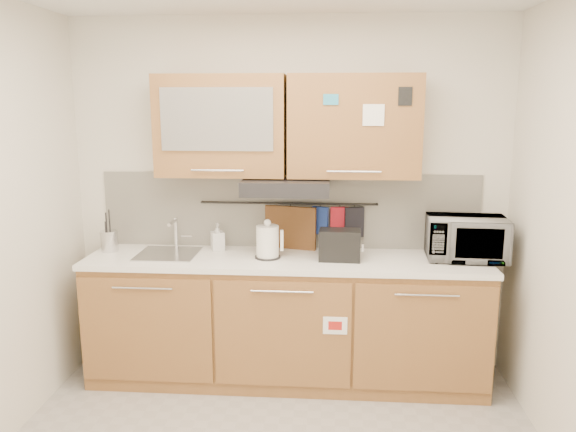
# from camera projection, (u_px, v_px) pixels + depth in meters

# --- Properties ---
(wall_back) EXTENTS (3.20, 0.00, 3.20)m
(wall_back) POSITION_uv_depth(u_px,v_px,m) (289.00, 197.00, 4.18)
(wall_back) COLOR silver
(wall_back) RESTS_ON ground
(base_cabinet) EXTENTS (2.80, 0.64, 0.88)m
(base_cabinet) POSITION_uv_depth(u_px,v_px,m) (286.00, 326.00, 4.06)
(base_cabinet) COLOR #A4673A
(base_cabinet) RESTS_ON floor
(countertop) EXTENTS (2.82, 0.62, 0.04)m
(countertop) POSITION_uv_depth(u_px,v_px,m) (286.00, 260.00, 3.95)
(countertop) COLOR white
(countertop) RESTS_ON base_cabinet
(backsplash) EXTENTS (2.80, 0.02, 0.56)m
(backsplash) POSITION_uv_depth(u_px,v_px,m) (289.00, 210.00, 4.19)
(backsplash) COLOR silver
(backsplash) RESTS_ON countertop
(upper_cabinets) EXTENTS (1.82, 0.37, 0.70)m
(upper_cabinets) POSITION_uv_depth(u_px,v_px,m) (287.00, 126.00, 3.90)
(upper_cabinets) COLOR #A4673A
(upper_cabinets) RESTS_ON wall_back
(range_hood) EXTENTS (0.60, 0.46, 0.10)m
(range_hood) POSITION_uv_depth(u_px,v_px,m) (286.00, 186.00, 3.91)
(range_hood) COLOR black
(range_hood) RESTS_ON upper_cabinets
(sink) EXTENTS (0.42, 0.40, 0.26)m
(sink) POSITION_uv_depth(u_px,v_px,m) (168.00, 254.00, 4.03)
(sink) COLOR silver
(sink) RESTS_ON countertop
(utensil_rail) EXTENTS (1.30, 0.02, 0.02)m
(utensil_rail) POSITION_uv_depth(u_px,v_px,m) (289.00, 203.00, 4.14)
(utensil_rail) COLOR black
(utensil_rail) RESTS_ON backsplash
(utensil_crock) EXTENTS (0.16, 0.16, 0.31)m
(utensil_crock) POSITION_uv_depth(u_px,v_px,m) (110.00, 241.00, 4.10)
(utensil_crock) COLOR silver
(utensil_crock) RESTS_ON countertop
(kettle) EXTENTS (0.20, 0.18, 0.28)m
(kettle) POSITION_uv_depth(u_px,v_px,m) (268.00, 243.00, 3.92)
(kettle) COLOR white
(kettle) RESTS_ON countertop
(toaster) EXTENTS (0.29, 0.18, 0.21)m
(toaster) POSITION_uv_depth(u_px,v_px,m) (340.00, 245.00, 3.87)
(toaster) COLOR black
(toaster) RESTS_ON countertop
(microwave) EXTENTS (0.55, 0.39, 0.30)m
(microwave) POSITION_uv_depth(u_px,v_px,m) (466.00, 238.00, 3.88)
(microwave) COLOR #999999
(microwave) RESTS_ON countertop
(soap_bottle) EXTENTS (0.12, 0.12, 0.20)m
(soap_bottle) POSITION_uv_depth(u_px,v_px,m) (218.00, 237.00, 4.13)
(soap_bottle) COLOR #999999
(soap_bottle) RESTS_ON countertop
(cutting_board) EXTENTS (0.38, 0.12, 0.48)m
(cutting_board) POSITION_uv_depth(u_px,v_px,m) (290.00, 238.00, 4.17)
(cutting_board) COLOR brown
(cutting_board) RESTS_ON utensil_rail
(oven_mitt) EXTENTS (0.12, 0.07, 0.20)m
(oven_mitt) POSITION_uv_depth(u_px,v_px,m) (320.00, 220.00, 4.13)
(oven_mitt) COLOR navy
(oven_mitt) RESTS_ON utensil_rail
(dark_pouch) EXTENTS (0.15, 0.08, 0.22)m
(dark_pouch) POSITION_uv_depth(u_px,v_px,m) (354.00, 222.00, 4.11)
(dark_pouch) COLOR black
(dark_pouch) RESTS_ON utensil_rail
(pot_holder) EXTENTS (0.14, 0.03, 0.17)m
(pot_holder) POSITION_uv_depth(u_px,v_px,m) (340.00, 218.00, 4.11)
(pot_holder) COLOR #AB1623
(pot_holder) RESTS_ON utensil_rail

